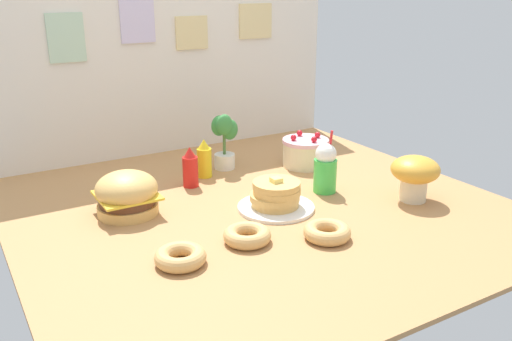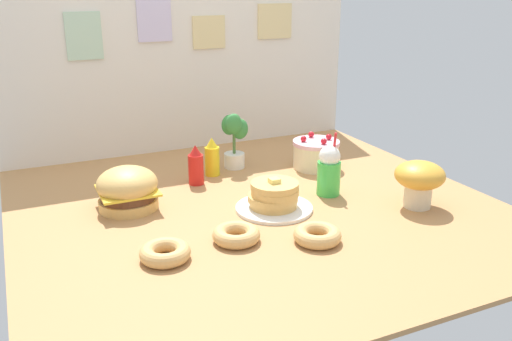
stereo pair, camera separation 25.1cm
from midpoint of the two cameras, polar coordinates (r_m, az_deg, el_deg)
ground_plane at (r=2.52m, az=2.99°, el=-4.00°), size 2.14×2.08×0.02m
back_wall at (r=3.30m, az=-5.34°, el=11.12°), size 2.14×0.04×1.03m
burger at (r=2.50m, az=-10.45°, el=-1.97°), size 0.27×0.27×0.20m
pancake_stack at (r=2.47m, az=4.80°, el=-2.92°), size 0.35×0.35×0.15m
layer_cake at (r=3.04m, az=8.59°, el=1.68°), size 0.26×0.26×0.19m
ketchup_bottle at (r=2.76m, az=-3.70°, el=0.41°), size 0.08×0.08×0.21m
mustard_bottle at (r=2.89m, az=-2.12°, el=1.28°), size 0.08×0.08×0.21m
cream_soda_cup at (r=2.66m, az=10.29°, el=-0.06°), size 0.11×0.11×0.31m
donut_pink_glaze at (r=2.05m, az=-5.98°, el=-8.55°), size 0.19×0.19×0.06m
donut_chocolate at (r=2.18m, az=1.25°, el=-6.74°), size 0.19×0.19×0.06m
donut_vanilla at (r=2.20m, az=9.68°, el=-6.68°), size 0.19×0.19×0.06m
potted_plant at (r=2.98m, az=0.14°, el=3.34°), size 0.14×0.13×0.31m
mushroom_stool at (r=2.61m, az=19.29°, el=-0.91°), size 0.23×0.23×0.22m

